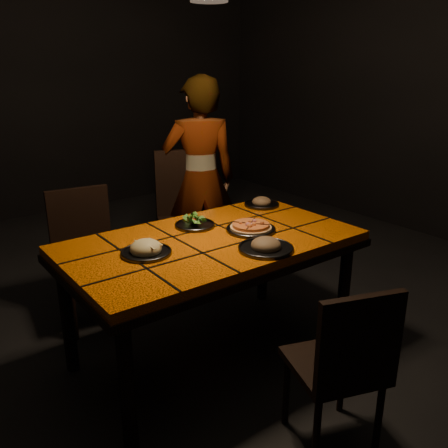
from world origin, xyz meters
TOP-DOWN VIEW (x-y plane):
  - room_shell at (0.00, 0.00)m, footprint 6.04×7.04m
  - dining_table at (0.00, 0.00)m, footprint 1.62×0.92m
  - chair_near at (0.02, -0.94)m, footprint 0.48×0.48m
  - chair_far_left at (-0.40, 0.88)m, footprint 0.45×0.45m
  - chair_far_right at (0.47, 0.97)m, footprint 0.61×0.61m
  - diner at (0.62, 1.03)m, footprint 0.69×0.58m
  - plate_pizza at (0.25, -0.04)m, footprint 0.34×0.34m
  - plate_pasta at (-0.40, 0.01)m, footprint 0.26×0.26m
  - plate_salad at (0.04, 0.22)m, footprint 0.24×0.24m
  - plate_mushroom_a at (0.13, -0.31)m, footprint 0.29×0.29m
  - plate_mushroom_b at (0.64, 0.31)m, footprint 0.24×0.24m

SIDE VIEW (x-z plane):
  - chair_near at x=0.02m, z-range 0.06..0.89m
  - chair_far_left at x=-0.40m, z-range 0.07..0.96m
  - chair_far_right at x=0.47m, z-range 0.08..1.11m
  - dining_table at x=0.00m, z-range 0.30..1.05m
  - plate_pizza at x=0.25m, z-range 0.75..0.79m
  - plate_mushroom_b at x=0.64m, z-range 0.73..0.81m
  - plate_pasta at x=-0.40m, z-range 0.73..0.81m
  - plate_mushroom_a at x=0.13m, z-range 0.73..0.82m
  - plate_salad at x=0.04m, z-range 0.74..0.81m
  - diner at x=0.62m, z-range 0.00..1.59m
  - room_shell at x=0.00m, z-range -0.04..3.04m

